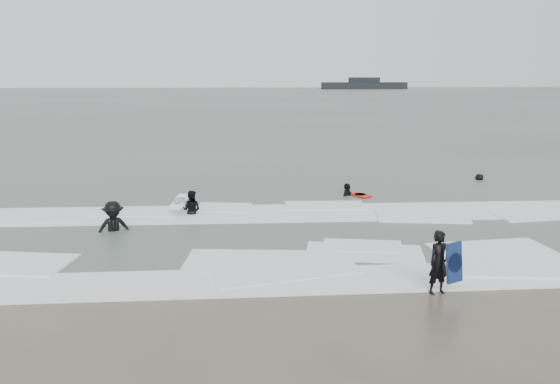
{
  "coord_description": "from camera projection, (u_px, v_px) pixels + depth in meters",
  "views": [
    {
      "loc": [
        -1.07,
        -13.59,
        5.25
      ],
      "look_at": [
        0.0,
        5.0,
        1.1
      ],
      "focal_mm": 35.0,
      "sensor_mm": 36.0,
      "label": 1
    }
  ],
  "objects": [
    {
      "name": "surf_foam",
      "position": [
        282.0,
        232.0,
        18.04
      ],
      "size": [
        30.03,
        9.06,
        0.09
      ],
      "color": "white",
      "rests_on": "ground"
    },
    {
      "name": "vessel_horizon",
      "position": [
        364.0,
        85.0,
        156.91
      ],
      "size": [
        24.32,
        4.34,
        3.3
      ],
      "color": "black",
      "rests_on": "ground"
    },
    {
      "name": "surfer_centre",
      "position": [
        437.0,
        293.0,
        13.18
      ],
      "size": [
        0.67,
        0.54,
        1.58
      ],
      "primitive_type": "imported",
      "rotation": [
        0.0,
        0.0,
        0.32
      ],
      "color": "black",
      "rests_on": "ground"
    },
    {
      "name": "surfer_breaker",
      "position": [
        114.0,
        233.0,
        18.06
      ],
      "size": [
        1.4,
        1.05,
        1.92
      ],
      "primitive_type": "imported",
      "rotation": [
        0.0,
        0.0,
        0.31
      ],
      "color": "black",
      "rests_on": "ground"
    },
    {
      "name": "surfer_right_near",
      "position": [
        347.0,
        196.0,
        23.33
      ],
      "size": [
        0.95,
        1.05,
        1.72
      ],
      "primitive_type": "imported",
      "rotation": [
        0.0,
        0.0,
        -2.24
      ],
      "color": "black",
      "rests_on": "ground"
    },
    {
      "name": "ground",
      "position": [
        291.0,
        273.0,
        14.45
      ],
      "size": [
        320.0,
        320.0,
        0.0
      ],
      "primitive_type": "plane",
      "color": "brown",
      "rests_on": "ground"
    },
    {
      "name": "bodyboards",
      "position": [
        316.0,
        212.0,
        18.72
      ],
      "size": [
        8.09,
        11.12,
        1.25
      ],
      "color": "#11224F",
      "rests_on": "ground"
    },
    {
      "name": "surfer_right_far",
      "position": [
        479.0,
        181.0,
        26.57
      ],
      "size": [
        0.81,
        0.61,
        1.5
      ],
      "primitive_type": "imported",
      "rotation": [
        0.0,
        0.0,
        -2.95
      ],
      "color": "black",
      "rests_on": "ground"
    },
    {
      "name": "surfer_wading",
      "position": [
        192.0,
        215.0,
        20.27
      ],
      "size": [
        0.86,
        0.75,
        1.49
      ],
      "primitive_type": "imported",
      "rotation": [
        0.0,
        0.0,
        2.86
      ],
      "color": "black",
      "rests_on": "ground"
    },
    {
      "name": "sea",
      "position": [
        255.0,
        102.0,
        92.39
      ],
      "size": [
        320.0,
        320.0,
        0.0
      ],
      "primitive_type": "plane",
      "color": "#47544C",
      "rests_on": "ground"
    }
  ]
}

